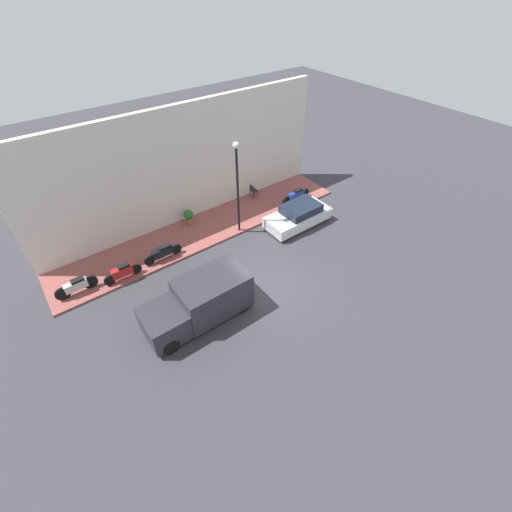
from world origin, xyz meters
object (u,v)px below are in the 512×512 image
Objects in this scene: parked_car at (298,216)px; cafe_chair at (253,190)px; streetlamp at (237,177)px; scooter_silver at (76,286)px; motorcycle_black at (163,252)px; motorcycle_blue at (296,195)px; delivery_van at (199,302)px; motorcycle_red at (123,272)px; potted_plant at (188,216)px.

parked_car reaches higher than cafe_chair.
cafe_chair is (2.29, -2.65, -2.74)m from streetlamp.
parked_car is 0.75× the size of streetlamp.
parked_car is 2.05× the size of scooter_silver.
motorcycle_black is 0.95× the size of motorcycle_blue.
delivery_van is 9.70m from cafe_chair.
motorcycle_blue is 11.14m from motorcycle_red.
motorcycle_black is at bearing -4.55° from delivery_van.
scooter_silver is at bearing 99.16° from cafe_chair.
cafe_chair is (1.80, -11.19, 0.08)m from scooter_silver.
potted_plant is 4.59m from cafe_chair.
cafe_chair is (2.16, -9.20, 0.08)m from motorcycle_red.
delivery_van is 2.13× the size of motorcycle_blue.
delivery_van is 5.11× the size of cafe_chair.
potted_plant reaches higher than cafe_chair.
delivery_van is 6.65m from streetlamp.
scooter_silver is 2.02m from motorcycle_red.
scooter_silver is (0.19, 4.11, 0.01)m from motorcycle_black.
streetlamp is at bearing 65.01° from parked_car.
cafe_chair is (6.25, -7.42, -0.33)m from delivery_van.
motorcycle_red is (4.08, 1.79, -0.41)m from delivery_van.
streetlamp reaches higher than delivery_van.
motorcycle_black is 3.13m from potted_plant.
streetlamp reaches higher than motorcycle_red.
streetlamp is at bearing 95.06° from motorcycle_blue.
motorcycle_red is at bearing 103.24° from cafe_chair.
scooter_silver is at bearing 80.61° from parked_car.
cafe_chair is at bearing -80.84° from scooter_silver.
motorcycle_red is 7.13m from streetlamp.
scooter_silver is at bearing 79.74° from motorcycle_red.
parked_car is 4.23× the size of potted_plant.
motorcycle_black is (1.73, 7.51, -0.06)m from parked_car.
motorcycle_red is at bearing 114.28° from potted_plant.
delivery_van is at bearing 107.80° from parked_car.
delivery_van is 4.48m from motorcycle_red.
motorcycle_blue is 6.77m from potted_plant.
motorcycle_black is 1.11× the size of motorcycle_red.
streetlamp reaches higher than motorcycle_black.
motorcycle_blue is (1.84, -1.50, -0.08)m from parked_car.
delivery_van reaches higher than parked_car.
scooter_silver is at bearing 87.36° from motorcycle_black.
motorcycle_blue is 13.12m from scooter_silver.
motorcycle_blue is 1.17× the size of motorcycle_red.
motorcycle_red is at bearing 94.59° from motorcycle_black.
cafe_chair is (0.09, -4.59, 0.00)m from potted_plant.
cafe_chair is at bearing -49.88° from delivery_van.
streetlamp is (-0.29, -4.42, 2.83)m from motorcycle_black.
cafe_chair reaches higher than motorcycle_blue.
motorcycle_blue is at bearing -39.10° from parked_car.
motorcycle_red is (-0.17, 2.12, 0.01)m from motorcycle_black.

